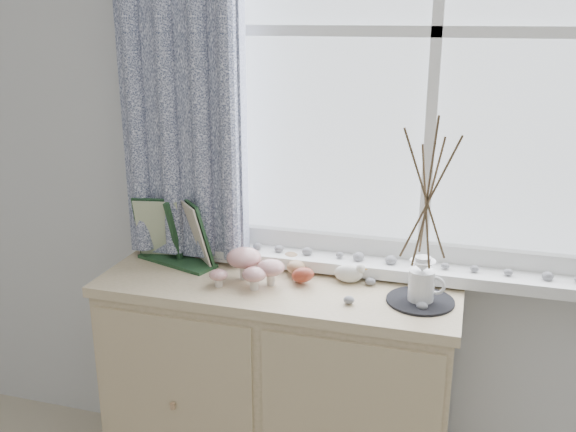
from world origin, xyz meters
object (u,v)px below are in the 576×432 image
(twig_pitcher, at_px, (428,195))
(botanical_book, at_px, (172,233))
(toadstool_cluster, at_px, (250,265))
(sideboard, at_px, (278,393))

(twig_pitcher, bearing_deg, botanical_book, -172.11)
(toadstool_cluster, bearing_deg, botanical_book, 168.06)
(toadstool_cluster, distance_m, twig_pitcher, 0.62)
(botanical_book, distance_m, toadstool_cluster, 0.33)
(toadstool_cluster, bearing_deg, twig_pitcher, 0.76)
(toadstool_cluster, bearing_deg, sideboard, 18.08)
(botanical_book, height_order, twig_pitcher, twig_pitcher)
(toadstool_cluster, height_order, twig_pitcher, twig_pitcher)
(sideboard, relative_size, botanical_book, 3.44)
(botanical_book, distance_m, twig_pitcher, 0.90)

